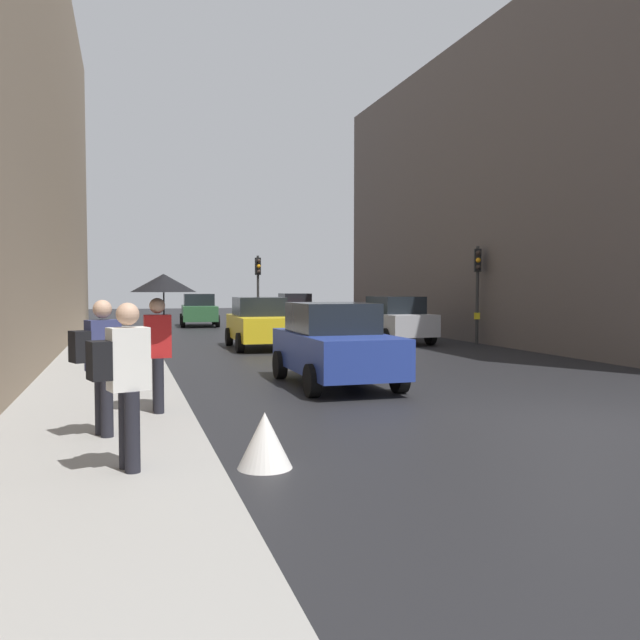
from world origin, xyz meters
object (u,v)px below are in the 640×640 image
(car_yellow_taxi, at_px, (260,323))
(warning_sign_triangle, at_px, (265,440))
(car_silver_hatchback, at_px, (393,320))
(car_green_estate, at_px, (199,310))
(car_blue_van, at_px, (334,344))
(pedestrian_with_grey_backpack, at_px, (100,359))
(pedestrian_with_umbrella, at_px, (162,304))
(car_red_sedan, at_px, (294,308))
(pedestrian_with_black_backpack, at_px, (124,376))
(traffic_light_mid_street, at_px, (477,277))
(traffic_light_far_median, at_px, (258,279))

(car_yellow_taxi, bearing_deg, warning_sign_triangle, -101.14)
(car_silver_hatchback, height_order, car_green_estate, same)
(car_blue_van, relative_size, pedestrian_with_grey_backpack, 2.37)
(pedestrian_with_umbrella, bearing_deg, car_red_sedan, 71.69)
(car_silver_hatchback, distance_m, car_green_estate, 14.42)
(car_yellow_taxi, xyz_separation_m, pedestrian_with_black_backpack, (-4.50, -15.27, 0.29))
(pedestrian_with_black_backpack, bearing_deg, car_yellow_taxi, 73.57)
(car_green_estate, bearing_deg, traffic_light_mid_street, -60.10)
(car_green_estate, height_order, warning_sign_triangle, car_green_estate)
(traffic_light_mid_street, relative_size, car_yellow_taxi, 0.85)
(car_green_estate, bearing_deg, car_yellow_taxi, -87.67)
(car_blue_van, bearing_deg, pedestrian_with_grey_backpack, -135.89)
(traffic_light_mid_street, distance_m, car_red_sedan, 16.83)
(traffic_light_mid_street, bearing_deg, warning_sign_triangle, -127.61)
(traffic_light_mid_street, bearing_deg, traffic_light_far_median, 121.53)
(car_yellow_taxi, height_order, car_green_estate, same)
(car_green_estate, bearing_deg, car_blue_van, -89.02)
(pedestrian_with_grey_backpack, bearing_deg, car_blue_van, 44.11)
(traffic_light_far_median, xyz_separation_m, car_silver_hatchback, (3.58, -8.38, -1.65))
(traffic_light_mid_street, bearing_deg, pedestrian_with_black_backpack, -130.81)
(pedestrian_with_black_backpack, distance_m, warning_sign_triangle, 1.78)
(car_silver_hatchback, xyz_separation_m, pedestrian_with_grey_backpack, (-10.16, -14.36, 0.29))
(car_blue_van, bearing_deg, pedestrian_with_black_backpack, -124.60)
(car_yellow_taxi, xyz_separation_m, pedestrian_with_umbrella, (-3.94, -11.99, 0.96))
(warning_sign_triangle, bearing_deg, car_red_sedan, 75.08)
(pedestrian_with_black_backpack, bearing_deg, traffic_light_far_median, 75.64)
(traffic_light_far_median, bearing_deg, car_green_estate, 116.26)
(car_green_estate, xyz_separation_m, pedestrian_with_black_backpack, (-3.93, -29.29, 0.29))
(traffic_light_far_median, xyz_separation_m, car_yellow_taxi, (-1.78, -9.26, -1.65))
(pedestrian_with_umbrella, height_order, warning_sign_triangle, pedestrian_with_umbrella)
(traffic_light_mid_street, relative_size, pedestrian_with_umbrella, 1.69)
(car_yellow_taxi, height_order, pedestrian_with_grey_backpack, pedestrian_with_grey_backpack)
(car_yellow_taxi, height_order, pedestrian_with_black_backpack, pedestrian_with_black_backpack)
(car_yellow_taxi, relative_size, car_green_estate, 0.99)
(car_green_estate, relative_size, warning_sign_triangle, 6.62)
(traffic_light_mid_street, bearing_deg, car_silver_hatchback, 146.87)
(traffic_light_far_median, bearing_deg, car_red_sedan, 61.82)
(traffic_light_mid_street, relative_size, pedestrian_with_black_backpack, 2.04)
(car_green_estate, bearing_deg, car_silver_hatchback, -65.74)
(car_red_sedan, bearing_deg, traffic_light_far_median, -118.18)
(car_red_sedan, bearing_deg, pedestrian_with_black_backpack, -107.44)
(car_blue_van, distance_m, pedestrian_with_umbrella, 4.90)
(traffic_light_far_median, xyz_separation_m, pedestrian_with_black_backpack, (-6.28, -24.53, -1.36))
(pedestrian_with_umbrella, distance_m, pedestrian_with_grey_backpack, 1.85)
(car_red_sedan, bearing_deg, pedestrian_with_grey_backpack, -108.97)
(car_silver_hatchback, height_order, pedestrian_with_black_backpack, pedestrian_with_black_backpack)
(car_yellow_taxi, relative_size, warning_sign_triangle, 6.52)
(pedestrian_with_umbrella, distance_m, pedestrian_with_black_backpack, 3.39)
(car_yellow_taxi, bearing_deg, car_green_estate, 92.33)
(car_blue_van, xyz_separation_m, car_red_sedan, (5.40, 24.70, 0.00))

